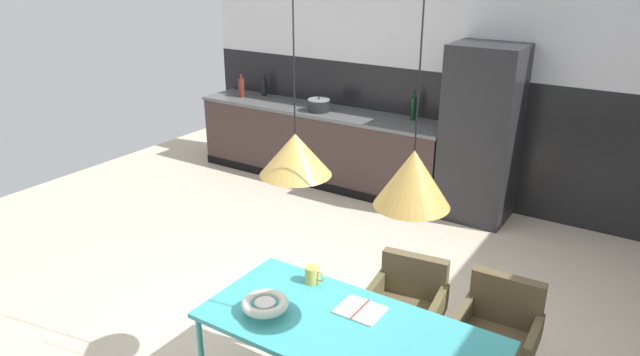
# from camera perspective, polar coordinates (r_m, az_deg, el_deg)

# --- Properties ---
(ground_plane) EXTENTS (8.93, 8.93, 0.00)m
(ground_plane) POSITION_cam_1_polar(r_m,az_deg,el_deg) (4.52, -1.27, -15.04)
(ground_plane) COLOR beige
(back_wall_splashback_dark) EXTENTS (6.87, 0.12, 1.45)m
(back_wall_splashback_dark) POSITION_cam_1_polar(r_m,az_deg,el_deg) (6.72, 13.69, 3.79)
(back_wall_splashback_dark) COLOR black
(back_wall_splashback_dark) RESTS_ON ground
(back_wall_panel_upper) EXTENTS (6.87, 0.12, 1.45)m
(back_wall_panel_upper) POSITION_cam_1_polar(r_m,az_deg,el_deg) (6.44, 14.85, 16.16)
(back_wall_panel_upper) COLOR silver
(back_wall_panel_upper) RESTS_ON back_wall_splashback_dark
(kitchen_counter) EXTENTS (3.26, 0.63, 0.91)m
(kitchen_counter) POSITION_cam_1_polar(r_m,az_deg,el_deg) (7.18, -0.06, 3.29)
(kitchen_counter) COLOR #3B2C2A
(kitchen_counter) RESTS_ON ground
(refrigerator_column) EXTENTS (0.71, 0.60, 1.84)m
(refrigerator_column) POSITION_cam_1_polar(r_m,az_deg,el_deg) (6.23, 15.51, 4.17)
(refrigerator_column) COLOR #232326
(refrigerator_column) RESTS_ON ground
(dining_table) EXTENTS (1.68, 0.78, 0.74)m
(dining_table) POSITION_cam_1_polar(r_m,az_deg,el_deg) (3.35, 2.74, -15.06)
(dining_table) COLOR teal
(dining_table) RESTS_ON ground
(armchair_near_window) EXTENTS (0.54, 0.53, 0.76)m
(armchair_near_window) POSITION_cam_1_polar(r_m,az_deg,el_deg) (4.04, 8.64, -11.50)
(armchair_near_window) COLOR brown
(armchair_near_window) RESTS_ON ground
(armchair_by_stool) EXTENTS (0.51, 0.49, 0.78)m
(armchair_by_stool) POSITION_cam_1_polar(r_m,az_deg,el_deg) (3.92, 17.21, -13.51)
(armchair_by_stool) COLOR brown
(armchair_by_stool) RESTS_ON ground
(fruit_bowl) EXTENTS (0.27, 0.27, 0.09)m
(fruit_bowl) POSITION_cam_1_polar(r_m,az_deg,el_deg) (3.41, -5.42, -12.25)
(fruit_bowl) COLOR silver
(fruit_bowl) RESTS_ON dining_table
(open_book) EXTENTS (0.26, 0.22, 0.02)m
(open_book) POSITION_cam_1_polar(r_m,az_deg,el_deg) (3.45, 3.97, -12.81)
(open_book) COLOR white
(open_book) RESTS_ON dining_table
(mug_dark_espresso) EXTENTS (0.14, 0.09, 0.11)m
(mug_dark_espresso) POSITION_cam_1_polar(r_m,az_deg,el_deg) (3.68, -0.75, -9.50)
(mug_dark_espresso) COLOR gold
(mug_dark_espresso) RESTS_ON dining_table
(cooking_pot) EXTENTS (0.26, 0.26, 0.17)m
(cooking_pot) POSITION_cam_1_polar(r_m,az_deg,el_deg) (6.92, -0.12, 7.16)
(cooking_pot) COLOR black
(cooking_pot) RESTS_ON kitchen_counter
(bottle_spice_small) EXTENTS (0.07, 0.07, 0.28)m
(bottle_spice_small) POSITION_cam_1_polar(r_m,az_deg,el_deg) (7.74, -5.53, 8.89)
(bottle_spice_small) COLOR black
(bottle_spice_small) RESTS_ON kitchen_counter
(bottle_oil_tall) EXTENTS (0.06, 0.06, 0.33)m
(bottle_oil_tall) POSITION_cam_1_polar(r_m,az_deg,el_deg) (6.63, 9.16, 6.78)
(bottle_oil_tall) COLOR #0F3319
(bottle_oil_tall) RESTS_ON kitchen_counter
(bottle_vinegar_dark) EXTENTS (0.07, 0.07, 0.30)m
(bottle_vinegar_dark) POSITION_cam_1_polar(r_m,az_deg,el_deg) (7.69, -7.72, 8.79)
(bottle_vinegar_dark) COLOR maroon
(bottle_vinegar_dark) RESTS_ON kitchen_counter
(pendant_lamp_over_table_near) EXTENTS (0.39, 0.39, 1.27)m
(pendant_lamp_over_table_near) POSITION_cam_1_polar(r_m,az_deg,el_deg) (3.04, -2.44, 2.37)
(pendant_lamp_over_table_near) COLOR black
(pendant_lamp_over_table_far) EXTENTS (0.36, 0.36, 1.29)m
(pendant_lamp_over_table_far) POSITION_cam_1_polar(r_m,az_deg,el_deg) (2.72, 9.12, -0.02)
(pendant_lamp_over_table_far) COLOR black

